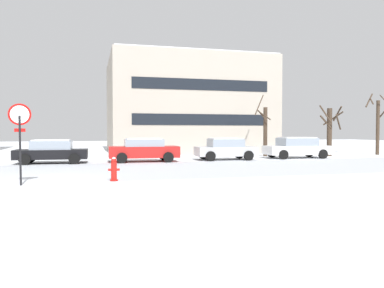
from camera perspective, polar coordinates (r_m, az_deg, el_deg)
ground_plane at (r=15.90m, az=-21.37°, el=-5.11°), size 120.00×120.00×0.00m
road_surface at (r=19.04m, az=-20.27°, el=-3.94°), size 80.00×8.35×0.00m
stop_sign at (r=14.63m, az=-24.32°, el=2.18°), size 0.76×0.15×2.88m
fire_hydrant at (r=14.93m, az=-11.59°, el=-3.68°), size 0.44×0.30×0.92m
parked_car_black at (r=24.10m, az=-20.22°, el=-1.03°), size 4.16×2.11×1.41m
parked_car_red at (r=24.05m, az=-7.21°, el=-0.84°), size 4.35×2.18×1.47m
parked_car_silver at (r=25.45m, az=5.02°, el=-0.71°), size 4.00×2.07×1.46m
parked_car_white at (r=28.00m, az=15.40°, el=-0.50°), size 4.64×2.16×1.49m
tree_far_right at (r=34.35m, az=25.96°, el=2.72°), size 1.71×1.71×5.04m
tree_far_mid at (r=29.56m, az=10.85°, el=2.06°), size 1.04×1.48×4.75m
tree_far_left at (r=31.09m, az=19.91°, el=2.04°), size 1.84×2.11×3.92m
building_far_right at (r=37.00m, az=-1.04°, el=5.67°), size 14.33×11.97×8.65m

